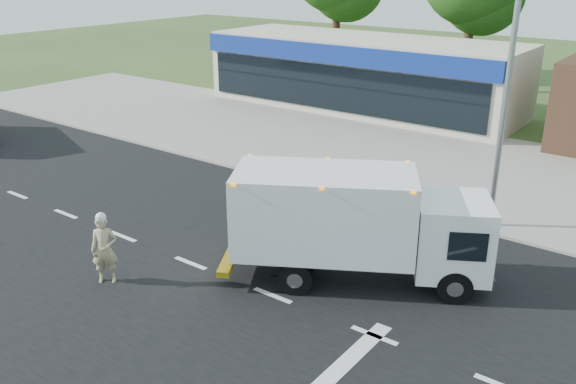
% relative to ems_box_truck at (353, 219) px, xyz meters
% --- Properties ---
extents(ground, '(120.00, 120.00, 0.00)m').
position_rel_ems_box_truck_xyz_m(ground, '(-1.16, -1.97, -1.78)').
color(ground, '#385123').
rests_on(ground, ground).
extents(road_asphalt, '(60.00, 14.00, 0.02)m').
position_rel_ems_box_truck_xyz_m(road_asphalt, '(-1.16, -1.97, -1.78)').
color(road_asphalt, black).
rests_on(road_asphalt, ground).
extents(sidewalk, '(60.00, 2.40, 0.12)m').
position_rel_ems_box_truck_xyz_m(sidewalk, '(-1.16, 6.23, -1.72)').
color(sidewalk, gray).
rests_on(sidewalk, ground).
extents(parking_apron, '(60.00, 9.00, 0.02)m').
position_rel_ems_box_truck_xyz_m(parking_apron, '(-1.16, 12.03, -1.77)').
color(parking_apron, gray).
rests_on(parking_apron, ground).
extents(lane_markings, '(55.20, 7.00, 0.01)m').
position_rel_ems_box_truck_xyz_m(lane_markings, '(0.19, -3.33, -1.77)').
color(lane_markings, silver).
rests_on(lane_markings, road_asphalt).
extents(ems_box_truck, '(7.12, 5.33, 3.09)m').
position_rel_ems_box_truck_xyz_m(ems_box_truck, '(0.00, 0.00, 0.00)').
color(ems_box_truck, black).
rests_on(ems_box_truck, ground).
extents(emergency_worker, '(0.83, 0.81, 2.03)m').
position_rel_ems_box_truck_xyz_m(emergency_worker, '(-5.22, -4.04, -0.79)').
color(emergency_worker, tan).
rests_on(emergency_worker, ground).
extents(retail_strip_mall, '(18.00, 6.20, 4.00)m').
position_rel_ems_box_truck_xyz_m(retail_strip_mall, '(-10.16, 17.95, 0.23)').
color(retail_strip_mall, beige).
rests_on(retail_strip_mall, ground).
extents(traffic_signal_pole, '(3.51, 0.25, 8.00)m').
position_rel_ems_box_truck_xyz_m(traffic_signal_pole, '(1.20, 5.63, 3.14)').
color(traffic_signal_pole, gray).
rests_on(traffic_signal_pole, ground).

